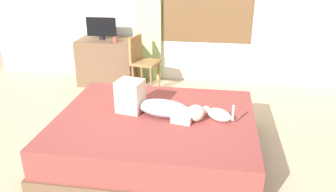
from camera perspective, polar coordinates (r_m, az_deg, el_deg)
ground_plane at (r=3.64m, az=-4.36°, el=-10.37°), size 16.00×16.00×0.00m
bed at (r=3.60m, az=-2.07°, el=-6.63°), size 2.10×1.75×0.44m
person_lying at (r=3.49m, az=-2.19°, el=-1.42°), size 0.94×0.42×0.34m
cat at (r=3.42m, az=8.42°, el=-3.05°), size 0.32×0.23×0.21m
desk at (r=5.65m, az=-10.24°, el=5.79°), size 0.90×0.56×0.74m
tv_monitor at (r=5.54m, az=-11.26°, el=11.28°), size 0.48×0.10×0.35m
cup at (r=5.34m, az=-8.95°, el=9.46°), size 0.07×0.07×0.08m
chair_by_desk at (r=5.23m, az=-4.52°, el=6.28°), size 0.45×0.45×0.86m
curtain_left at (r=5.57m, az=-3.54°, el=14.34°), size 0.44×0.06×2.34m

